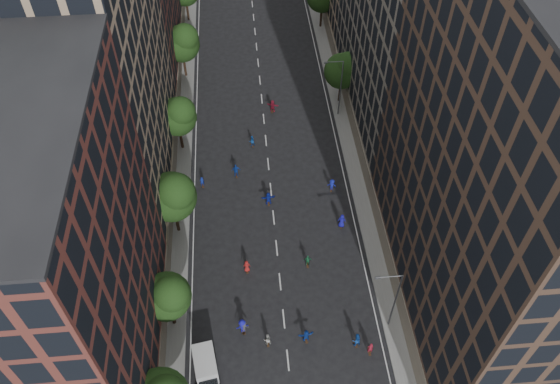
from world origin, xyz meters
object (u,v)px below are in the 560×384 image
Objects in this scene: cargo_van at (206,369)px; skater_2 at (356,340)px; streetlamp_near at (394,298)px; streetlamp_far at (339,85)px.

skater_2 is (14.67, 1.89, -0.34)m from cargo_van.
streetlamp_near reaches higher than cargo_van.
streetlamp_near is at bearing 2.60° from cargo_van.
streetlamp_far is 35.34m from skater_2.
skater_2 is (-3.52, -1.91, -4.22)m from streetlamp_near.
streetlamp_near is 33.00m from streetlamp_far.
cargo_van is 14.79m from skater_2.
streetlamp_far is (0.00, 33.00, 0.00)m from streetlamp_near.
cargo_van is (-18.19, -3.80, -3.88)m from streetlamp_near.
cargo_van is at bearing -168.20° from streetlamp_near.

